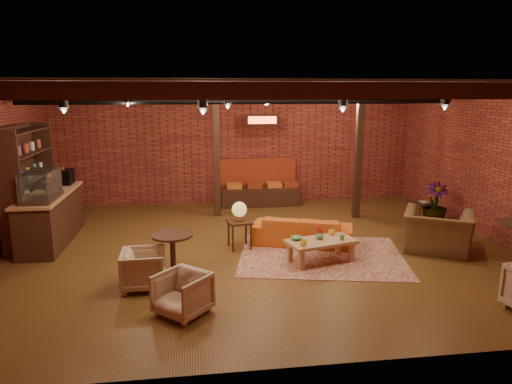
{
  "coord_description": "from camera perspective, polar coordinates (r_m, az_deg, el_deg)",
  "views": [
    {
      "loc": [
        -1.13,
        -8.54,
        3.08
      ],
      "look_at": [
        0.05,
        0.2,
        1.12
      ],
      "focal_mm": 32.0,
      "sensor_mm": 36.0,
      "label": 1
    }
  ],
  "objects": [
    {
      "name": "floor",
      "position": [
        9.15,
        -0.15,
        -7.14
      ],
      "size": [
        10.0,
        10.0,
        0.0
      ],
      "primitive_type": "plane",
      "color": "#432510",
      "rests_on": "ground"
    },
    {
      "name": "ceiling",
      "position": [
        8.61,
        -0.16,
        13.34
      ],
      "size": [
        10.0,
        8.0,
        0.02
      ],
      "primitive_type": "cube",
      "color": "black",
      "rests_on": "wall_back"
    },
    {
      "name": "wall_back",
      "position": [
        12.67,
        -2.54,
        5.83
      ],
      "size": [
        10.0,
        0.02,
        3.2
      ],
      "primitive_type": "cube",
      "color": "maroon",
      "rests_on": "ground"
    },
    {
      "name": "wall_front",
      "position": [
        4.9,
        6.02,
        -5.11
      ],
      "size": [
        10.0,
        0.02,
        3.2
      ],
      "primitive_type": "cube",
      "color": "maroon",
      "rests_on": "ground"
    },
    {
      "name": "wall_right",
      "position": [
        10.61,
        27.74,
        3.08
      ],
      "size": [
        0.02,
        8.0,
        3.2
      ],
      "primitive_type": "cube",
      "color": "maroon",
      "rests_on": "ground"
    },
    {
      "name": "ceiling_beams",
      "position": [
        8.61,
        -0.16,
        12.54
      ],
      "size": [
        9.8,
        6.4,
        0.22
      ],
      "primitive_type": null,
      "color": "black",
      "rests_on": "ceiling"
    },
    {
      "name": "ceiling_pipe",
      "position": [
        10.2,
        -1.36,
        11.25
      ],
      "size": [
        9.6,
        0.12,
        0.12
      ],
      "primitive_type": "cylinder",
      "rotation": [
        0.0,
        1.57,
        0.0
      ],
      "color": "black",
      "rests_on": "ceiling"
    },
    {
      "name": "post_left",
      "position": [
        11.25,
        -4.94,
        4.94
      ],
      "size": [
        0.16,
        0.16,
        3.2
      ],
      "primitive_type": "cube",
      "color": "black",
      "rests_on": "ground"
    },
    {
      "name": "post_right",
      "position": [
        11.34,
        12.7,
        4.74
      ],
      "size": [
        0.16,
        0.16,
        3.2
      ],
      "primitive_type": "cube",
      "color": "black",
      "rests_on": "ground"
    },
    {
      "name": "service_counter",
      "position": [
        10.25,
        -24.33,
        -1.45
      ],
      "size": [
        0.8,
        2.5,
        1.6
      ],
      "primitive_type": null,
      "color": "black",
      "rests_on": "ground"
    },
    {
      "name": "plant_counter",
      "position": [
        10.32,
        -23.7,
        1.09
      ],
      "size": [
        0.35,
        0.39,
        0.3
      ],
      "primitive_type": "imported",
      "color": "#337F33",
      "rests_on": "service_counter"
    },
    {
      "name": "shelving_hutch",
      "position": [
        10.38,
        -26.49,
        0.78
      ],
      "size": [
        0.52,
        2.0,
        2.4
      ],
      "primitive_type": null,
      "color": "black",
      "rests_on": "ground"
    },
    {
      "name": "banquette",
      "position": [
        12.48,
        0.44,
        0.61
      ],
      "size": [
        2.1,
        0.7,
        1.0
      ],
      "primitive_type": null,
      "color": "maroon",
      "rests_on": "ground"
    },
    {
      "name": "service_sign",
      "position": [
        11.79,
        0.77,
        8.99
      ],
      "size": [
        0.86,
        0.06,
        0.3
      ],
      "primitive_type": "cube",
      "color": "#FF4A19",
      "rests_on": "ceiling"
    },
    {
      "name": "ceiling_spotlights",
      "position": [
        8.61,
        -0.16,
        11.08
      ],
      "size": [
        6.4,
        4.4,
        0.28
      ],
      "primitive_type": null,
      "color": "black",
      "rests_on": "ceiling"
    },
    {
      "name": "rug",
      "position": [
        8.87,
        8.16,
        -7.87
      ],
      "size": [
        3.48,
        2.92,
        0.01
      ],
      "primitive_type": "cube",
      "rotation": [
        0.0,
        0.0,
        -0.2
      ],
      "color": "maroon",
      "rests_on": "floor"
    },
    {
      "name": "sofa",
      "position": [
        9.4,
        5.81,
        -4.77
      ],
      "size": [
        2.16,
        1.41,
        0.59
      ],
      "primitive_type": "imported",
      "rotation": [
        0.0,
        0.0,
        2.8
      ],
      "color": "#B55119",
      "rests_on": "floor"
    },
    {
      "name": "coffee_table",
      "position": [
        8.43,
        8.02,
        -6.27
      ],
      "size": [
        1.36,
        0.92,
        0.68
      ],
      "rotation": [
        0.0,
        0.0,
        0.27
      ],
      "color": "#A3714C",
      "rests_on": "floor"
    },
    {
      "name": "side_table_lamp",
      "position": [
        9.02,
        -2.09,
        -2.64
      ],
      "size": [
        0.52,
        0.52,
        0.94
      ],
      "rotation": [
        0.0,
        0.0,
        0.16
      ],
      "color": "black",
      "rests_on": "floor"
    },
    {
      "name": "round_table_left",
      "position": [
        7.92,
        -10.38,
        -6.8
      ],
      "size": [
        0.69,
        0.69,
        0.72
      ],
      "color": "black",
      "rests_on": "floor"
    },
    {
      "name": "armchair_a",
      "position": [
        7.55,
        -13.87,
        -9.1
      ],
      "size": [
        0.65,
        0.69,
        0.69
      ],
      "primitive_type": "imported",
      "rotation": [
        0.0,
        0.0,
        1.6
      ],
      "color": "beige",
      "rests_on": "floor"
    },
    {
      "name": "armchair_b",
      "position": [
        6.6,
        -9.2,
        -12.21
      ],
      "size": [
        0.89,
        0.89,
        0.67
      ],
      "primitive_type": "imported",
      "rotation": [
        0.0,
        0.0,
        -0.73
      ],
      "color": "beige",
      "rests_on": "floor"
    },
    {
      "name": "armchair_right",
      "position": [
        9.54,
        21.84,
        -3.83
      ],
      "size": [
        1.47,
        1.32,
        1.08
      ],
      "primitive_type": "imported",
      "rotation": [
        0.0,
        0.0,
        2.61
      ],
      "color": "brown",
      "rests_on": "floor"
    },
    {
      "name": "side_table_book",
      "position": [
        11.5,
        19.84,
        -1.42
      ],
      "size": [
        0.56,
        0.56,
        0.51
      ],
      "rotation": [
        0.0,
        0.0,
        0.33
      ],
      "color": "black",
      "rests_on": "floor"
    },
    {
      "name": "plant_tall",
      "position": [
        11.25,
        21.88,
        3.52
      ],
      "size": [
        1.92,
        1.92,
        2.98
      ],
      "primitive_type": "imported",
      "rotation": [
        0.0,
        0.0,
        -0.16
      ],
      "color": "#4C7F4C",
      "rests_on": "floor"
    }
  ]
}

